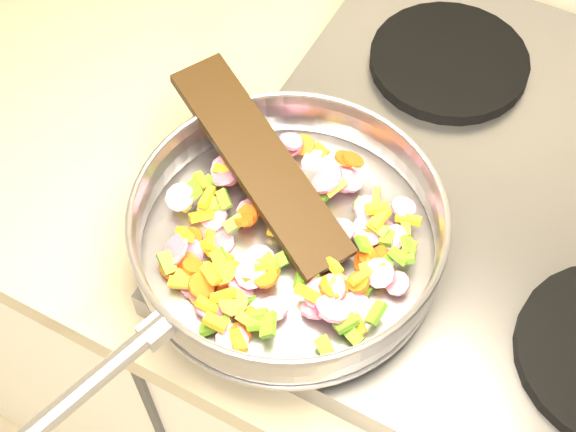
% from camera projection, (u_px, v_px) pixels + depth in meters
% --- Properties ---
extents(cooktop, '(0.60, 0.60, 0.04)m').
position_uv_depth(cooktop, '(516.00, 205.00, 0.88)').
color(cooktop, '#939399').
rests_on(cooktop, counter_top).
extents(grate_fl, '(0.19, 0.19, 0.02)m').
position_uv_depth(grate_fl, '(347.00, 236.00, 0.82)').
color(grate_fl, black).
rests_on(grate_fl, cooktop).
extents(grate_bl, '(0.19, 0.19, 0.02)m').
position_uv_depth(grate_bl, '(449.00, 61.00, 0.96)').
color(grate_bl, black).
rests_on(grate_bl, cooktop).
extents(saute_pan, '(0.35, 0.51, 0.06)m').
position_uv_depth(saute_pan, '(287.00, 230.00, 0.78)').
color(saute_pan, '#9E9EA5').
rests_on(saute_pan, grate_fl).
extents(vegetable_heap, '(0.27, 0.27, 0.05)m').
position_uv_depth(vegetable_heap, '(283.00, 244.00, 0.78)').
color(vegetable_heap, '#F05614').
rests_on(vegetable_heap, saute_pan).
extents(wooden_spatula, '(0.25, 0.18, 0.06)m').
position_uv_depth(wooden_spatula, '(260.00, 162.00, 0.80)').
color(wooden_spatula, black).
rests_on(wooden_spatula, saute_pan).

